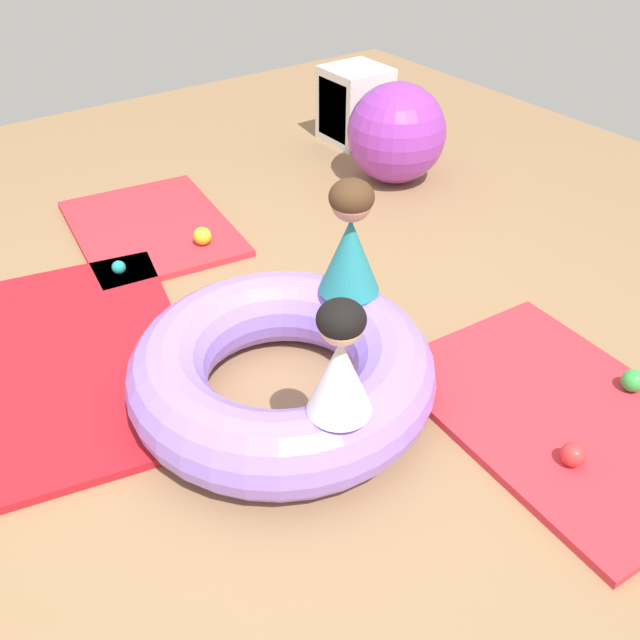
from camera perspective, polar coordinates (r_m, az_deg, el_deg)
The scene contains 14 objects.
ground_plane at distance 3.16m, azimuth -5.85°, elevation -5.77°, with size 8.00×8.00×0.00m, color #93704C.
gym_mat_center_rear at distance 3.18m, azimuth 19.11°, elevation -7.27°, with size 1.34×0.96×0.04m, color red.
gym_mat_near_left at distance 4.47m, azimuth -13.63°, elevation 7.34°, with size 1.18×0.89×0.04m, color red.
gym_mat_front at distance 3.49m, azimuth -18.97°, elevation -2.82°, with size 1.62×0.98×0.04m, color #B21923.
inflatable_cushion at distance 2.99m, azimuth -3.13°, elevation -4.17°, with size 1.31×1.31×0.34m, color #9975EA.
child_in_white at distance 2.41m, azimuth 1.68°, elevation -3.31°, with size 0.29×0.29×0.47m.
child_in_teal at distance 3.04m, azimuth 2.50°, elevation 6.63°, with size 0.29×0.29×0.54m.
play_ball_green at distance 3.35m, azimuth 24.21°, elevation -4.55°, with size 0.10×0.10×0.10m, color green.
play_ball_blue at distance 3.15m, azimuth -14.38°, elevation -4.96°, with size 0.09×0.09×0.09m, color blue.
play_ball_red at distance 2.92m, azimuth 19.97°, elevation -10.30°, with size 0.10×0.10×0.10m, color red.
play_ball_yellow at distance 4.16m, azimuth -9.59°, elevation 6.78°, with size 0.11×0.11×0.11m, color yellow.
play_ball_teal at distance 3.99m, azimuth -16.12°, elevation 4.15°, with size 0.08×0.08×0.08m, color teal.
exercise_ball_large at distance 4.92m, azimuth 6.27°, elevation 14.94°, with size 0.67×0.67×0.67m, color purple.
storage_cube at distance 5.59m, azimuth 2.66°, elevation 17.11°, with size 0.44×0.44×0.56m.
Camera 1 is at (2.09, -1.10, 2.10)m, focal length 39.17 mm.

